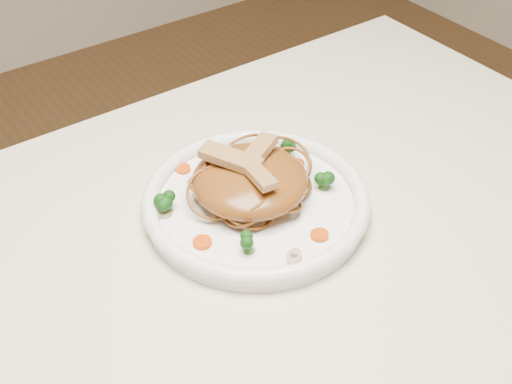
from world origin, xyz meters
TOP-DOWN VIEW (x-y plane):
  - table at (0.00, 0.00)m, footprint 1.20×0.80m
  - plate at (0.09, 0.09)m, footprint 0.31×0.31m
  - noodle_mound at (0.09, 0.11)m, footprint 0.15×0.15m
  - chicken_a at (0.10, 0.11)m, footprint 0.07×0.05m
  - chicken_b at (0.07, 0.12)m, footprint 0.06×0.08m
  - chicken_c at (0.08, 0.08)m, footprint 0.03×0.06m
  - broccoli_0 at (0.17, 0.14)m, footprint 0.04×0.04m
  - broccoli_1 at (-0.01, 0.14)m, footprint 0.03×0.03m
  - broccoli_2 at (0.03, 0.03)m, footprint 0.03×0.03m
  - broccoli_3 at (0.17, 0.07)m, footprint 0.04×0.04m
  - carrot_0 at (0.14, 0.19)m, footprint 0.02×0.02m
  - carrot_1 at (-0.01, 0.07)m, footprint 0.02×0.02m
  - carrot_2 at (0.17, 0.12)m, footprint 0.02×0.02m
  - carrot_3 at (0.04, 0.20)m, footprint 0.02×0.02m
  - carrot_4 at (0.11, 0.00)m, footprint 0.02×0.02m
  - mushroom_0 at (0.06, -0.01)m, footprint 0.03×0.03m
  - mushroom_1 at (0.18, 0.16)m, footprint 0.03×0.03m
  - mushroom_2 at (-0.02, 0.14)m, footprint 0.03×0.03m
  - mushroom_3 at (0.15, 0.18)m, footprint 0.04×0.04m

SIDE VIEW (x-z plane):
  - table at x=0.00m, z-range 0.28..1.03m
  - plate at x=0.09m, z-range 0.75..0.77m
  - carrot_0 at x=0.14m, z-range 0.77..0.77m
  - carrot_1 at x=-0.01m, z-range 0.77..0.77m
  - carrot_2 at x=0.17m, z-range 0.77..0.77m
  - carrot_3 at x=0.04m, z-range 0.77..0.77m
  - carrot_4 at x=0.11m, z-range 0.77..0.77m
  - mushroom_0 at x=0.06m, z-range 0.77..0.77m
  - mushroom_1 at x=0.18m, z-range 0.77..0.77m
  - mushroom_2 at x=-0.02m, z-range 0.77..0.77m
  - mushroom_3 at x=0.15m, z-range 0.77..0.77m
  - broccoli_2 at x=0.03m, z-range 0.77..0.79m
  - broccoli_3 at x=0.17m, z-range 0.77..0.80m
  - broccoli_1 at x=-0.01m, z-range 0.77..0.80m
  - broccoli_0 at x=0.17m, z-range 0.77..0.80m
  - noodle_mound at x=0.09m, z-range 0.77..0.81m
  - chicken_c at x=0.08m, z-range 0.82..0.83m
  - chicken_a at x=0.10m, z-range 0.82..0.83m
  - chicken_b at x=0.07m, z-range 0.82..0.83m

